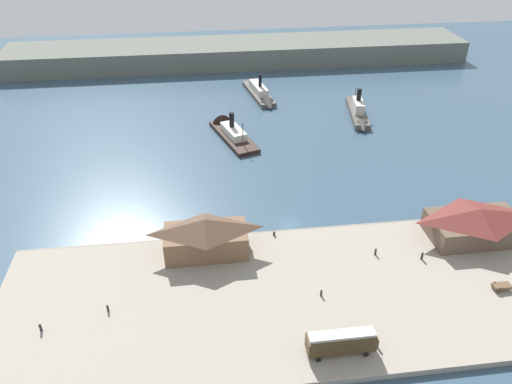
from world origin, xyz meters
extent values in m
plane|color=#385166|center=(0.00, 0.00, 0.00)|extent=(320.00, 320.00, 0.00)
cube|color=#9E9384|center=(0.00, -22.00, 0.60)|extent=(110.00, 36.00, 1.20)
cube|color=gray|center=(0.00, -3.60, 0.50)|extent=(110.00, 0.80, 1.00)
cube|color=brown|center=(-18.06, -8.55, 3.77)|extent=(15.72, 7.94, 5.15)
pyramid|color=brown|center=(-18.06, -8.55, 7.65)|extent=(16.03, 8.34, 2.61)
cube|color=brown|center=(35.67, -10.47, 3.42)|extent=(17.98, 10.11, 4.44)
pyramid|color=maroon|center=(35.67, -10.47, 6.76)|extent=(18.33, 10.61, 2.24)
cube|color=#4C381E|center=(1.21, -35.10, 3.44)|extent=(10.56, 2.78, 2.67)
cube|color=beige|center=(1.21, -35.10, 5.02)|extent=(10.14, 1.94, 0.50)
cylinder|color=black|center=(4.91, -33.71, 1.65)|extent=(0.90, 0.18, 0.90)
cylinder|color=black|center=(4.91, -36.49, 1.65)|extent=(0.90, 0.18, 0.90)
cylinder|color=black|center=(-2.49, -33.71, 1.65)|extent=(0.90, 0.18, 0.90)
cylinder|color=black|center=(-2.49, -36.49, 1.65)|extent=(0.90, 0.18, 0.90)
cube|color=brown|center=(33.19, -25.54, 2.05)|extent=(3.12, 1.54, 0.50)
cylinder|color=#4C3828|center=(32.26, -24.77, 1.80)|extent=(1.20, 0.10, 1.20)
cylinder|color=#4C3828|center=(32.26, -26.31, 1.80)|extent=(1.20, 0.10, 1.20)
cylinder|color=#4C3D33|center=(7.21, -35.00, 1.91)|extent=(0.41, 0.41, 1.42)
sphere|color=#CCA889|center=(7.21, -35.00, 2.75)|extent=(0.26, 0.26, 0.26)
cylinder|color=#232328|center=(22.57, -15.96, 1.96)|extent=(0.44, 0.44, 1.51)
sphere|color=#CCA889|center=(22.57, -15.96, 2.85)|extent=(0.28, 0.28, 0.28)
cylinder|color=#232328|center=(14.23, -13.55, 1.89)|extent=(0.40, 0.40, 1.38)
sphere|color=#CCA889|center=(14.23, -13.55, 2.70)|extent=(0.25, 0.25, 0.25)
cylinder|color=#232328|center=(1.21, -23.05, 1.84)|extent=(0.37, 0.37, 1.27)
sphere|color=#CCA889|center=(1.21, -23.05, 2.59)|extent=(0.23, 0.23, 0.23)
cylinder|color=#232328|center=(-35.17, -22.02, 1.85)|extent=(0.38, 0.38, 1.30)
sphere|color=#CCA889|center=(-35.17, -22.02, 2.62)|extent=(0.24, 0.24, 0.24)
cylinder|color=#232328|center=(-45.33, -24.99, 1.91)|extent=(0.41, 0.41, 1.41)
sphere|color=#CCA889|center=(-45.33, -24.99, 2.74)|extent=(0.26, 0.26, 0.26)
cylinder|color=black|center=(-4.22, -5.07, 1.65)|extent=(0.44, 0.44, 0.90)
cube|color=black|center=(-8.34, 42.18, 0.62)|extent=(12.92, 23.45, 1.23)
cone|color=black|center=(-11.76, 52.94, 0.62)|extent=(6.71, 5.61, 5.75)
cube|color=silver|center=(-8.34, 42.18, 2.28)|extent=(6.96, 11.26, 2.09)
cylinder|color=black|center=(-8.66, 43.16, 5.46)|extent=(1.43, 1.43, 4.26)
cylinder|color=brown|center=(-6.30, 35.73, 4.56)|extent=(0.24, 0.24, 6.65)
cube|color=#514C47|center=(2.99, 73.48, 0.78)|extent=(8.94, 23.44, 1.57)
cone|color=#514C47|center=(4.90, 62.19, 0.78)|extent=(5.30, 4.84, 4.67)
cube|color=beige|center=(2.99, 73.48, 2.75)|extent=(5.24, 12.52, 2.37)
cylinder|color=black|center=(3.26, 71.84, 6.01)|extent=(1.06, 1.06, 4.16)
cube|color=#514C47|center=(31.35, 53.29, 0.94)|extent=(8.00, 23.05, 1.88)
cone|color=#514C47|center=(29.58, 42.12, 0.94)|extent=(4.65, 4.66, 4.06)
cube|color=beige|center=(31.35, 53.29, 3.39)|extent=(4.02, 8.83, 3.01)
cylinder|color=black|center=(31.44, 53.88, 6.68)|extent=(1.40, 1.40, 3.57)
cylinder|color=brown|center=(32.41, 59.99, 4.35)|extent=(0.24, 0.24, 4.94)
cube|color=#60665B|center=(0.00, 110.00, 4.00)|extent=(180.00, 24.00, 8.00)
camera|label=1|loc=(-17.91, -83.12, 62.67)|focal=34.38mm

